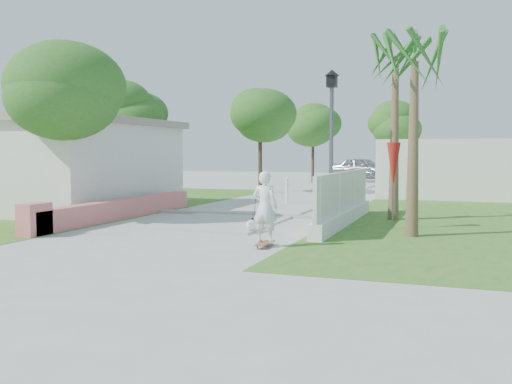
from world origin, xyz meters
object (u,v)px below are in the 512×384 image
at_px(skateboarder, 257,209).
at_px(parked_car, 363,168).
at_px(bollard, 287,190).
at_px(street_lamp, 331,139).
at_px(patio_umbrella, 393,166).
at_px(dog, 252,224).

relative_size(skateboarder, parked_car, 0.53).
height_order(bollard, skateboarder, skateboarder).
height_order(street_lamp, patio_umbrella, street_lamp).
bearing_deg(skateboarder, dog, -59.46).
bearing_deg(dog, street_lamp, 61.47).
bearing_deg(skateboarder, parked_car, -80.33).
distance_m(bollard, patio_umbrella, 7.25).
height_order(street_lamp, skateboarder, street_lamp).
distance_m(street_lamp, patio_umbrella, 2.27).
distance_m(bollard, parked_car, 22.97).
distance_m(bollard, skateboarder, 8.77).
relative_size(patio_umbrella, parked_car, 0.47).
relative_size(dog, parked_car, 0.12).
bearing_deg(bollard, skateboarder, -77.89).
bearing_deg(street_lamp, dog, -114.97).
relative_size(patio_umbrella, dog, 4.06).
xyz_separation_m(bollard, patio_umbrella, (4.60, -5.50, 1.10)).
height_order(skateboarder, dog, skateboarder).
xyz_separation_m(skateboarder, dog, (-0.52, 1.09, -0.50)).
height_order(patio_umbrella, parked_car, patio_umbrella).
xyz_separation_m(bollard, skateboarder, (1.84, -8.57, 0.13)).
xyz_separation_m(street_lamp, dog, (-1.39, -2.98, -2.22)).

